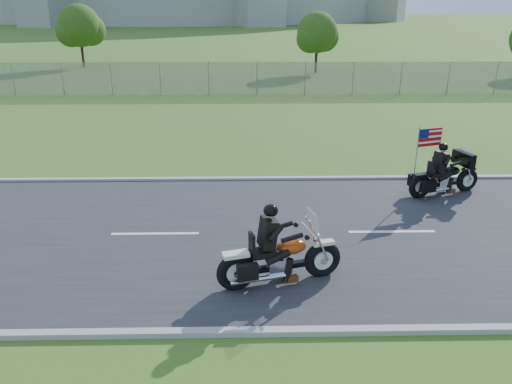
{
  "coord_description": "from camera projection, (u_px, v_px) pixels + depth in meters",
  "views": [
    {
      "loc": [
        0.32,
        -11.39,
        5.54
      ],
      "look_at": [
        0.54,
        0.0,
        1.15
      ],
      "focal_mm": 35.0,
      "sensor_mm": 36.0,
      "label": 1
    }
  ],
  "objects": [
    {
      "name": "tree_fence_mid",
      "position": [
        80.0,
        28.0,
        42.92
      ],
      "size": [
        3.96,
        3.69,
        5.3
      ],
      "color": "#382316",
      "rests_on": "ground"
    },
    {
      "name": "road",
      "position": [
        235.0,
        234.0,
        12.6
      ],
      "size": [
        120.0,
        8.0,
        0.04
      ],
      "primitive_type": "cube",
      "color": "#28282B",
      "rests_on": "ground"
    },
    {
      "name": "motorcycle_follow",
      "position": [
        444.0,
        177.0,
        14.97
      ],
      "size": [
        2.39,
        1.17,
        2.06
      ],
      "rotation": [
        0.0,
        0.0,
        0.32
      ],
      "color": "black",
      "rests_on": "ground"
    },
    {
      "name": "motorcycle_lead",
      "position": [
        278.0,
        259.0,
        10.23
      ],
      "size": [
        2.66,
        1.13,
        1.82
      ],
      "rotation": [
        0.0,
        0.0,
        0.27
      ],
      "color": "black",
      "rests_on": "ground"
    },
    {
      "name": "fence",
      "position": [
        160.0,
        79.0,
        30.82
      ],
      "size": [
        60.0,
        0.03,
        2.0
      ],
      "primitive_type": "cube",
      "color": "gray",
      "rests_on": "ground"
    },
    {
      "name": "curb_north",
      "position": [
        237.0,
        179.0,
        16.37
      ],
      "size": [
        120.0,
        0.18,
        0.12
      ],
      "primitive_type": "cube",
      "color": "#9E9B93",
      "rests_on": "ground"
    },
    {
      "name": "curb_south",
      "position": [
        230.0,
        332.0,
        8.81
      ],
      "size": [
        120.0,
        0.18,
        0.12
      ],
      "primitive_type": "cube",
      "color": "#9E9B93",
      "rests_on": "ground"
    },
    {
      "name": "ground",
      "position": [
        235.0,
        235.0,
        12.61
      ],
      "size": [
        420.0,
        420.0,
        0.0
      ],
      "primitive_type": "plane",
      "color": "#345A1C",
      "rests_on": "ground"
    },
    {
      "name": "tree_fence_near",
      "position": [
        318.0,
        35.0,
        39.67
      ],
      "size": [
        3.52,
        3.28,
        4.75
      ],
      "color": "#382316",
      "rests_on": "ground"
    }
  ]
}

